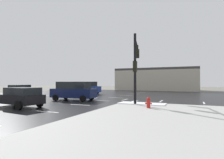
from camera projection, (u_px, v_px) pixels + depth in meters
name	position (u px, v px, depth m)	size (l,w,h in m)	color
ground_plane	(109.00, 99.00, 21.68)	(120.00, 120.00, 0.00)	slate
road_asphalt	(109.00, 99.00, 21.68)	(44.00, 44.00, 0.02)	black
snow_strip_curbside	(142.00, 103.00, 16.00)	(4.00, 1.60, 0.06)	white
lane_markings	(114.00, 100.00, 19.93)	(36.15, 36.15, 0.01)	silver
traffic_signal_mast	(136.00, 59.00, 16.99)	(1.41, 5.21, 5.98)	black
fire_hydrant	(148.00, 103.00, 13.48)	(0.48, 0.26, 0.79)	red
strip_building_background	(157.00, 79.00, 43.85)	(18.33, 8.00, 5.13)	#BCB29E
suv_navy	(74.00, 91.00, 20.06)	(4.96, 2.49, 2.03)	#141E47
sedan_black	(19.00, 97.00, 14.64)	(4.66, 2.37, 1.58)	black
sedan_green	(23.00, 90.00, 26.37)	(2.28, 4.64, 1.58)	#195933
suv_blue	(86.00, 87.00, 30.20)	(4.84, 2.17, 2.03)	navy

